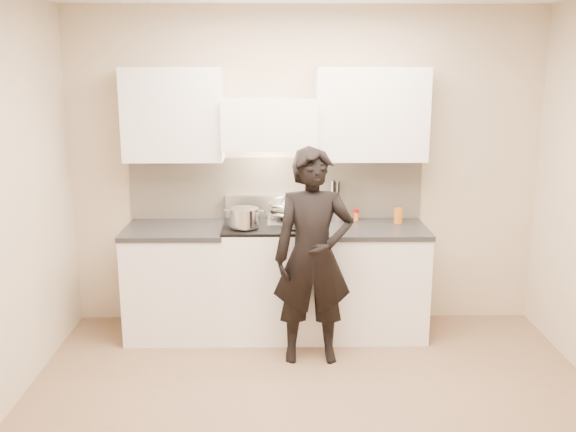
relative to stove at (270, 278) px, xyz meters
The scene contains 11 objects.
ground_plane 1.53m from the stove, 78.12° to the right, with size 4.00×4.00×0.00m, color #84664A.
room_shell 1.56m from the stove, 77.04° to the right, with size 4.04×3.54×2.70m.
stove is the anchor object (origin of this frame).
counter_right 0.83m from the stove, ahead, with size 0.92×0.67×0.92m.
counter_left 0.78m from the stove, behind, with size 0.82×0.67×0.92m.
wok 0.61m from the stove, 45.50° to the left, with size 0.33×0.40×0.26m.
stock_pot 0.61m from the stove, 144.10° to the right, with size 0.32×0.26×0.15m.
utensil_crock 0.82m from the stove, 23.82° to the left, with size 0.13×0.13×0.34m.
spice_jar 0.91m from the stove, 15.64° to the left, with size 0.04×0.04×0.10m.
oil_glass 1.20m from the stove, ahead, with size 0.07×0.07×0.13m.
person 0.70m from the stove, 57.58° to the right, with size 0.60×0.39×1.64m, color black.
Camera 1 is at (-0.23, -3.68, 2.22)m, focal length 40.00 mm.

